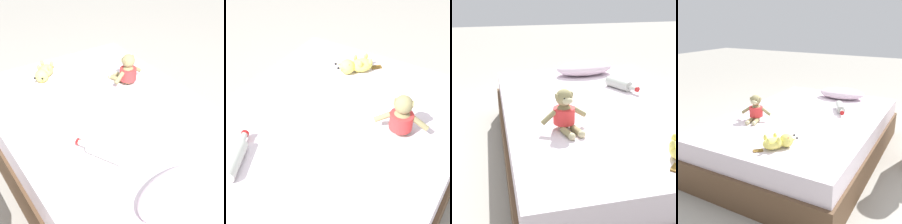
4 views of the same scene
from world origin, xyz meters
TOP-DOWN VIEW (x-y plane):
  - ground_plane at (0.00, 0.00)m, footprint 16.00×16.00m
  - bed at (0.00, 0.00)m, footprint 1.36×2.07m
  - pillow at (0.09, 0.76)m, footprint 0.54×0.34m
  - plush_monkey at (-0.34, -0.33)m, footprint 0.28×0.24m
  - plush_yellow_creature at (0.14, -0.73)m, footprint 0.26×0.28m
  - glass_bottle at (0.24, 0.29)m, footprint 0.18×0.30m

SIDE VIEW (x-z plane):
  - ground_plane at x=0.00m, z-range 0.00..0.00m
  - bed at x=0.00m, z-range 0.00..0.42m
  - glass_bottle at x=0.24m, z-range 0.42..0.50m
  - plush_yellow_creature at x=0.14m, z-range 0.42..0.52m
  - pillow at x=0.09m, z-range 0.42..0.54m
  - plush_monkey at x=-0.34m, z-range 0.40..0.63m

